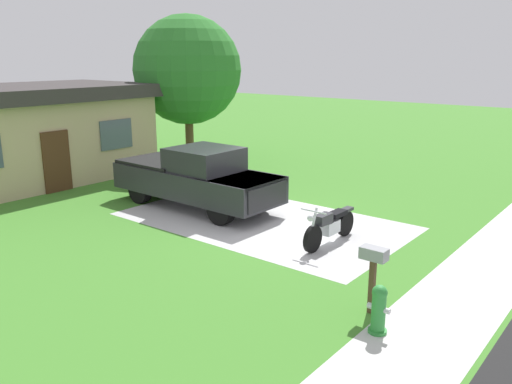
{
  "coord_description": "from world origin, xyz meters",
  "views": [
    {
      "loc": [
        -11.18,
        -8.68,
        4.56
      ],
      "look_at": [
        -0.26,
        0.03,
        0.9
      ],
      "focal_mm": 36.56,
      "sensor_mm": 36.0,
      "label": 1
    }
  ],
  "objects_px": {
    "pickup_truck": "(195,177)",
    "neighbor_house": "(17,133)",
    "fire_hydrant": "(379,310)",
    "shade_tree": "(187,70)",
    "mailbox": "(373,263)",
    "motorcycle": "(330,226)"
  },
  "relations": [
    {
      "from": "pickup_truck",
      "to": "neighbor_house",
      "type": "relative_size",
      "value": 0.59
    },
    {
      "from": "fire_hydrant",
      "to": "shade_tree",
      "type": "bearing_deg",
      "value": 57.08
    },
    {
      "from": "shade_tree",
      "to": "mailbox",
      "type": "bearing_deg",
      "value": -121.92
    },
    {
      "from": "motorcycle",
      "to": "fire_hydrant",
      "type": "bearing_deg",
      "value": -138.34
    },
    {
      "from": "shade_tree",
      "to": "neighbor_house",
      "type": "height_order",
      "value": "shade_tree"
    },
    {
      "from": "fire_hydrant",
      "to": "mailbox",
      "type": "distance_m",
      "value": 0.91
    },
    {
      "from": "pickup_truck",
      "to": "fire_hydrant",
      "type": "height_order",
      "value": "pickup_truck"
    },
    {
      "from": "motorcycle",
      "to": "shade_tree",
      "type": "relative_size",
      "value": 0.35
    },
    {
      "from": "pickup_truck",
      "to": "fire_hydrant",
      "type": "distance_m",
      "value": 8.64
    },
    {
      "from": "pickup_truck",
      "to": "fire_hydrant",
      "type": "xyz_separation_m",
      "value": [
        -3.52,
        -7.87,
        -0.53
      ]
    },
    {
      "from": "fire_hydrant",
      "to": "mailbox",
      "type": "height_order",
      "value": "mailbox"
    },
    {
      "from": "pickup_truck",
      "to": "mailbox",
      "type": "distance_m",
      "value": 8.01
    },
    {
      "from": "pickup_truck",
      "to": "mailbox",
      "type": "bearing_deg",
      "value": -111.5
    },
    {
      "from": "fire_hydrant",
      "to": "pickup_truck",
      "type": "bearing_deg",
      "value": 65.9
    },
    {
      "from": "motorcycle",
      "to": "neighbor_house",
      "type": "bearing_deg",
      "value": 96.11
    },
    {
      "from": "neighbor_house",
      "to": "fire_hydrant",
      "type": "bearing_deg",
      "value": -97.05
    },
    {
      "from": "motorcycle",
      "to": "shade_tree",
      "type": "height_order",
      "value": "shade_tree"
    },
    {
      "from": "pickup_truck",
      "to": "shade_tree",
      "type": "distance_m",
      "value": 7.99
    },
    {
      "from": "motorcycle",
      "to": "mailbox",
      "type": "bearing_deg",
      "value": -137.14
    },
    {
      "from": "fire_hydrant",
      "to": "mailbox",
      "type": "xyz_separation_m",
      "value": [
        0.59,
        0.42,
        0.55
      ]
    },
    {
      "from": "motorcycle",
      "to": "fire_hydrant",
      "type": "distance_m",
      "value": 4.35
    },
    {
      "from": "mailbox",
      "to": "shade_tree",
      "type": "bearing_deg",
      "value": 58.08
    }
  ]
}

